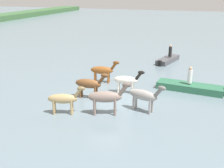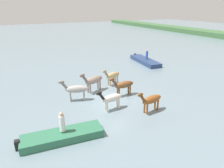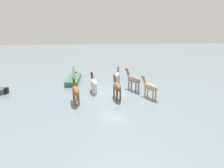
{
  "view_description": "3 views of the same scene",
  "coord_description": "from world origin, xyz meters",
  "px_view_note": "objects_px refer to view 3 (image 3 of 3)",
  "views": [
    {
      "loc": [
        -15.89,
        -5.85,
        6.92
      ],
      "look_at": [
        0.81,
        0.03,
        0.85
      ],
      "focal_mm": 44.75,
      "sensor_mm": 36.0,
      "label": 1
    },
    {
      "loc": [
        13.39,
        -6.64,
        7.23
      ],
      "look_at": [
        -0.46,
        0.44,
        1.08
      ],
      "focal_mm": 31.62,
      "sensor_mm": 36.0,
      "label": 2
    },
    {
      "loc": [
        2.88,
        14.88,
        5.16
      ],
      "look_at": [
        -0.01,
        -0.65,
        0.67
      ],
      "focal_mm": 28.06,
      "sensor_mm": 36.0,
      "label": 3
    }
  ],
  "objects_px": {
    "horse_rear_stallion": "(75,90)",
    "horse_dark_mare": "(117,87)",
    "horse_gray_outer": "(150,87)",
    "horse_pinto_flank": "(117,76)",
    "person_spotter_bow": "(74,72)",
    "horse_lead": "(93,82)",
    "horse_chestnut_trailing": "(133,79)",
    "boat_launch_far": "(74,80)"
  },
  "relations": [
    {
      "from": "horse_dark_mare",
      "to": "horse_lead",
      "type": "height_order",
      "value": "horse_dark_mare"
    },
    {
      "from": "horse_dark_mare",
      "to": "boat_launch_far",
      "type": "relative_size",
      "value": 0.48
    },
    {
      "from": "horse_rear_stallion",
      "to": "horse_dark_mare",
      "type": "bearing_deg",
      "value": -90.71
    },
    {
      "from": "horse_chestnut_trailing",
      "to": "horse_pinto_flank",
      "type": "distance_m",
      "value": 2.26
    },
    {
      "from": "horse_lead",
      "to": "person_spotter_bow",
      "type": "relative_size",
      "value": 1.82
    },
    {
      "from": "horse_gray_outer",
      "to": "horse_dark_mare",
      "type": "bearing_deg",
      "value": 65.03
    },
    {
      "from": "boat_launch_far",
      "to": "person_spotter_bow",
      "type": "relative_size",
      "value": 4.09
    },
    {
      "from": "horse_rear_stallion",
      "to": "boat_launch_far",
      "type": "bearing_deg",
      "value": -3.77
    },
    {
      "from": "horse_chestnut_trailing",
      "to": "horse_lead",
      "type": "xyz_separation_m",
      "value": [
        3.78,
        -0.09,
        -0.15
      ]
    },
    {
      "from": "horse_dark_mare",
      "to": "horse_rear_stallion",
      "type": "relative_size",
      "value": 1.02
    },
    {
      "from": "horse_chestnut_trailing",
      "to": "boat_launch_far",
      "type": "relative_size",
      "value": 0.51
    },
    {
      "from": "horse_chestnut_trailing",
      "to": "horse_dark_mare",
      "type": "bearing_deg",
      "value": 115.88
    },
    {
      "from": "horse_chestnut_trailing",
      "to": "horse_dark_mare",
      "type": "height_order",
      "value": "horse_chestnut_trailing"
    },
    {
      "from": "horse_pinto_flank",
      "to": "person_spotter_bow",
      "type": "height_order",
      "value": "horse_pinto_flank"
    },
    {
      "from": "horse_dark_mare",
      "to": "horse_lead",
      "type": "xyz_separation_m",
      "value": [
        1.77,
        -2.04,
        -0.07
      ]
    },
    {
      "from": "horse_lead",
      "to": "horse_rear_stallion",
      "type": "xyz_separation_m",
      "value": [
        1.59,
        2.39,
        0.05
      ]
    },
    {
      "from": "boat_launch_far",
      "to": "horse_rear_stallion",
      "type": "bearing_deg",
      "value": 8.8
    },
    {
      "from": "horse_pinto_flank",
      "to": "horse_gray_outer",
      "type": "xyz_separation_m",
      "value": [
        -1.87,
        4.27,
        -0.07
      ]
    },
    {
      "from": "horse_dark_mare",
      "to": "horse_pinto_flank",
      "type": "xyz_separation_m",
      "value": [
        -0.89,
        -3.9,
        0.01
      ]
    },
    {
      "from": "horse_gray_outer",
      "to": "horse_rear_stallion",
      "type": "relative_size",
      "value": 0.96
    },
    {
      "from": "boat_launch_far",
      "to": "horse_pinto_flank",
      "type": "bearing_deg",
      "value": 69.3
    },
    {
      "from": "horse_chestnut_trailing",
      "to": "horse_pinto_flank",
      "type": "bearing_deg",
      "value": 11.64
    },
    {
      "from": "horse_pinto_flank",
      "to": "horse_chestnut_trailing",
      "type": "bearing_deg",
      "value": -132.86
    },
    {
      "from": "horse_dark_mare",
      "to": "boat_launch_far",
      "type": "xyz_separation_m",
      "value": [
        3.7,
        -6.2,
        -0.83
      ]
    },
    {
      "from": "horse_gray_outer",
      "to": "boat_launch_far",
      "type": "relative_size",
      "value": 0.45
    },
    {
      "from": "horse_pinto_flank",
      "to": "horse_rear_stallion",
      "type": "height_order",
      "value": "horse_pinto_flank"
    },
    {
      "from": "horse_rear_stallion",
      "to": "boat_launch_far",
      "type": "distance_m",
      "value": 6.61
    },
    {
      "from": "horse_chestnut_trailing",
      "to": "person_spotter_bow",
      "type": "relative_size",
      "value": 2.1
    },
    {
      "from": "horse_dark_mare",
      "to": "horse_lead",
      "type": "relative_size",
      "value": 1.07
    },
    {
      "from": "horse_chestnut_trailing",
      "to": "horse_dark_mare",
      "type": "relative_size",
      "value": 1.08
    },
    {
      "from": "horse_dark_mare",
      "to": "horse_rear_stallion",
      "type": "xyz_separation_m",
      "value": [
        3.37,
        0.35,
        -0.03
      ]
    },
    {
      "from": "horse_chestnut_trailing",
      "to": "horse_gray_outer",
      "type": "xyz_separation_m",
      "value": [
        -0.75,
        2.32,
        -0.14
      ]
    },
    {
      "from": "horse_lead",
      "to": "boat_launch_far",
      "type": "relative_size",
      "value": 0.45
    },
    {
      "from": "horse_gray_outer",
      "to": "horse_rear_stallion",
      "type": "xyz_separation_m",
      "value": [
        6.12,
        -0.02,
        0.03
      ]
    },
    {
      "from": "horse_chestnut_trailing",
      "to": "person_spotter_bow",
      "type": "xyz_separation_m",
      "value": [
        5.66,
        -4.17,
        0.06
      ]
    },
    {
      "from": "horse_lead",
      "to": "horse_pinto_flank",
      "type": "height_order",
      "value": "horse_pinto_flank"
    },
    {
      "from": "horse_pinto_flank",
      "to": "boat_launch_far",
      "type": "xyz_separation_m",
      "value": [
        4.59,
        -2.29,
        -0.84
      ]
    },
    {
      "from": "horse_chestnut_trailing",
      "to": "horse_rear_stallion",
      "type": "distance_m",
      "value": 5.85
    },
    {
      "from": "horse_rear_stallion",
      "to": "boat_launch_far",
      "type": "xyz_separation_m",
      "value": [
        0.34,
        -6.55,
        -0.8
      ]
    },
    {
      "from": "horse_rear_stallion",
      "to": "person_spotter_bow",
      "type": "xyz_separation_m",
      "value": [
        0.29,
        -6.47,
        0.16
      ]
    },
    {
      "from": "person_spotter_bow",
      "to": "horse_gray_outer",
      "type": "bearing_deg",
      "value": 134.67
    },
    {
      "from": "horse_lead",
      "to": "person_spotter_bow",
      "type": "distance_m",
      "value": 4.5
    }
  ]
}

